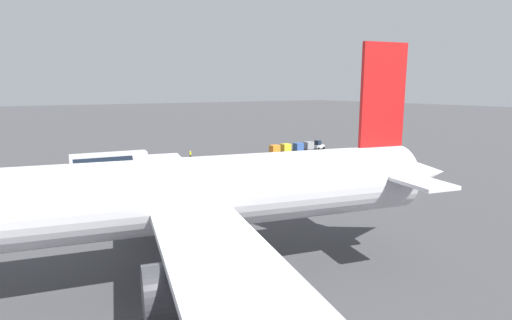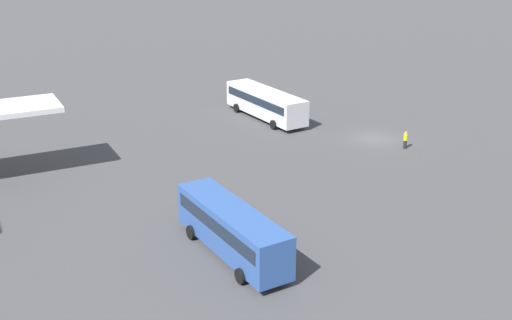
# 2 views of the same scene
# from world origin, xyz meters

# --- Properties ---
(ground_plane) EXTENTS (600.00, 600.00, 0.00)m
(ground_plane) POSITION_xyz_m (0.00, 0.00, 0.00)
(ground_plane) COLOR #424244
(shuttle_bus_near) EXTENTS (12.59, 4.38, 3.17)m
(shuttle_bus_near) POSITION_xyz_m (12.48, 3.94, 1.91)
(shuttle_bus_near) COLOR silver
(shuttle_bus_near) RESTS_ON ground
(shuttle_bus_far) EXTENTS (11.29, 4.07, 3.35)m
(shuttle_bus_far) POSITION_xyz_m (-9.97, 25.84, 2.00)
(shuttle_bus_far) COLOR #2D5199
(shuttle_bus_far) RESTS_ON ground
(worker_person) EXTENTS (0.38, 0.38, 1.74)m
(worker_person) POSITION_xyz_m (-3.86, 0.05, 0.87)
(worker_person) COLOR #1E1E2D
(worker_person) RESTS_ON ground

